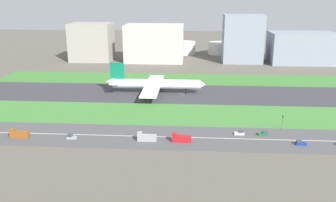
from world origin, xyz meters
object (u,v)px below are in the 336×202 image
(truck_0, at_px, (19,134))
(car_3, at_px, (301,143))
(terminal_building, at_px, (92,42))
(truck_1, at_px, (146,137))
(fuel_tank_centre, at_px, (219,48))
(hangar_building, at_px, (155,43))
(fuel_tank_west, at_px, (184,48))
(cargo_warehouse, at_px, (302,48))
(car_4, at_px, (240,133))
(car_1, at_px, (71,137))
(office_tower, at_px, (243,39))
(car_2, at_px, (263,133))
(traffic_light, at_px, (282,121))
(truck_2, at_px, (181,138))
(airliner, at_px, (153,84))

(truck_0, bearing_deg, car_3, -180.00)
(truck_0, relative_size, terminal_building, 0.22)
(truck_1, xyz_separation_m, fuel_tank_centre, (48.17, 237.00, 4.56))
(hangar_building, relative_size, fuel_tank_west, 2.15)
(fuel_tank_west, relative_size, fuel_tank_centre, 1.07)
(cargo_warehouse, relative_size, fuel_tank_centre, 2.47)
(car_4, relative_size, cargo_warehouse, 0.08)
(truck_0, xyz_separation_m, hangar_building, (41.60, 192.00, 15.44))
(car_1, xyz_separation_m, office_tower, (99.61, 192.00, 20.93))
(truck_0, xyz_separation_m, fuel_tank_centre, (105.93, 237.00, 4.56))
(truck_1, distance_m, truck_0, 57.75)
(car_2, xyz_separation_m, fuel_tank_centre, (-4.48, 227.00, 5.31))
(car_2, xyz_separation_m, truck_1, (-52.65, -10.00, 0.75))
(truck_1, xyz_separation_m, office_tower, (65.79, 192.00, 20.18))
(car_3, height_order, car_4, same)
(car_2, bearing_deg, traffic_light, 38.27)
(car_4, bearing_deg, terminal_building, 123.03)
(hangar_building, distance_m, fuel_tank_centre, 79.25)
(terminal_building, xyz_separation_m, hangar_building, (60.29, 0.00, -0.48))
(truck_0, bearing_deg, truck_2, -180.00)
(truck_1, xyz_separation_m, fuel_tank_west, (10.21, 237.00, 4.73))
(terminal_building, height_order, fuel_tank_west, terminal_building)
(truck_0, xyz_separation_m, car_1, (23.93, 0.00, -0.75))
(traffic_light, relative_size, hangar_building, 0.13)
(cargo_warehouse, bearing_deg, airliner, -137.70)
(car_2, xyz_separation_m, office_tower, (13.14, 182.00, 20.93))
(truck_0, bearing_deg, truck_1, -180.00)
(terminal_building, height_order, office_tower, office_tower)
(car_1, xyz_separation_m, fuel_tank_west, (44.03, 237.00, 5.48))
(car_2, bearing_deg, hangar_building, 110.71)
(car_3, height_order, hangar_building, hangar_building)
(terminal_building, bearing_deg, car_1, -77.48)
(office_tower, bearing_deg, fuel_tank_centre, 111.38)
(hangar_building, bearing_deg, car_2, -69.29)
(cargo_warehouse, xyz_separation_m, fuel_tank_west, (-109.84, 45.00, -7.59))
(car_2, xyz_separation_m, car_1, (-86.47, -10.00, 0.00))
(truck_1, xyz_separation_m, terminal_building, (-76.44, 192.00, 15.92))
(truck_1, distance_m, fuel_tank_west, 237.27)
(office_tower, relative_size, fuel_tank_centre, 1.86)
(truck_0, relative_size, office_tower, 0.19)
(car_4, bearing_deg, car_3, -22.12)
(car_4, xyz_separation_m, cargo_warehouse, (78.15, 182.00, 13.07))
(airliner, height_order, truck_0, airliner)
(truck_1, height_order, office_tower, office_tower)
(car_1, distance_m, terminal_building, 197.38)
(airliner, height_order, car_1, airliner)
(terminal_building, bearing_deg, car_2, -54.65)
(car_3, height_order, truck_2, truck_2)
(office_tower, bearing_deg, hangar_building, 180.00)
(truck_2, relative_size, traffic_light, 1.17)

